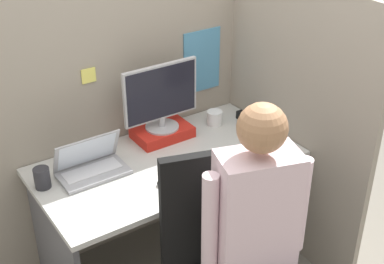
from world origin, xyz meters
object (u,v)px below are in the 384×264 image
object	(u,v)px
paper_box	(162,132)
carrot_toy	(192,170)
person	(265,231)
monitor	(161,96)
coffee_mug	(215,118)
pen_cup	(42,178)
office_chair	(232,261)
laptop	(91,166)
stapler	(246,118)

from	to	relation	value
paper_box	carrot_toy	size ratio (longest dim) A/B	2.57
person	monitor	bearing A→B (deg)	83.09
paper_box	coffee_mug	distance (m)	0.35
person	pen_cup	world-z (taller)	person
office_chair	coffee_mug	xyz separation A→B (m)	(0.52, 0.86, 0.22)
monitor	laptop	world-z (taller)	monitor
monitor	office_chair	size ratio (longest dim) A/B	0.43
stapler	laptop	bearing A→B (deg)	179.56
laptop	person	distance (m)	1.00
monitor	carrot_toy	xyz separation A→B (m)	(-0.07, -0.42, -0.24)
paper_box	office_chair	world-z (taller)	office_chair
carrot_toy	monitor	bearing A→B (deg)	80.54
monitor	person	world-z (taller)	person
monitor	pen_cup	world-z (taller)	monitor
monitor	laptop	bearing A→B (deg)	-166.21
paper_box	pen_cup	bearing A→B (deg)	-172.57
office_chair	coffee_mug	bearing A→B (deg)	58.79
person	coffee_mug	xyz separation A→B (m)	(0.48, 1.01, -0.04)
paper_box	person	xyz separation A→B (m)	(-0.13, -1.05, 0.05)
laptop	stapler	bearing A→B (deg)	-0.44
person	pen_cup	distance (m)	1.14
monitor	stapler	bearing A→B (deg)	-14.08
paper_box	laptop	world-z (taller)	laptop
paper_box	person	distance (m)	1.06
carrot_toy	coffee_mug	size ratio (longest dim) A/B	1.36
stapler	coffee_mug	xyz separation A→B (m)	(-0.17, 0.09, 0.02)
office_chair	coffee_mug	world-z (taller)	office_chair
person	pen_cup	size ratio (longest dim) A/B	12.90
monitor	laptop	distance (m)	0.56
pen_cup	person	bearing A→B (deg)	-56.55
paper_box	pen_cup	size ratio (longest dim) A/B	3.01
paper_box	carrot_toy	xyz separation A→B (m)	(-0.07, -0.42, -0.01)
laptop	office_chair	distance (m)	0.88
stapler	office_chair	size ratio (longest dim) A/B	0.14
monitor	coffee_mug	xyz separation A→B (m)	(0.35, -0.04, -0.22)
stapler	carrot_toy	xyz separation A→B (m)	(-0.59, -0.29, 0.00)
pen_cup	laptop	bearing A→B (deg)	-4.90
stapler	carrot_toy	size ratio (longest dim) A/B	1.19
paper_box	pen_cup	distance (m)	0.76
laptop	person	world-z (taller)	person
paper_box	laptop	bearing A→B (deg)	-166.51
pen_cup	office_chair	bearing A→B (deg)	-54.01
monitor	pen_cup	size ratio (longest dim) A/B	4.26
monitor	coffee_mug	distance (m)	0.41
paper_box	carrot_toy	distance (m)	0.42
laptop	person	xyz separation A→B (m)	(0.37, -0.93, 0.04)
monitor	stapler	size ratio (longest dim) A/B	3.05
office_chair	person	bearing A→B (deg)	-72.76
paper_box	monitor	distance (m)	0.23
office_chair	monitor	bearing A→B (deg)	79.08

